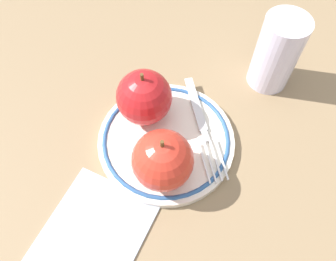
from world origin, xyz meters
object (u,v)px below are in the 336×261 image
object	(u,v)px
napkin_folded	(94,232)
apple_red_whole	(163,160)
drinking_glass	(277,53)
apple_second_whole	(144,97)
fork	(201,123)
plate	(168,140)

from	to	relation	value
napkin_folded	apple_red_whole	bearing A→B (deg)	-44.96
drinking_glass	napkin_folded	size ratio (longest dim) A/B	0.88
apple_red_whole	napkin_folded	xyz separation A→B (m)	(-0.08, 0.08, -0.05)
apple_second_whole	fork	size ratio (longest dim) A/B	0.50
apple_red_whole	apple_second_whole	size ratio (longest dim) A/B	1.00
fork	napkin_folded	size ratio (longest dim) A/B	1.28
apple_second_whole	drinking_glass	size ratio (longest dim) A/B	0.73
fork	napkin_folded	world-z (taller)	fork
apple_second_whole	napkin_folded	world-z (taller)	apple_second_whole
plate	fork	size ratio (longest dim) A/B	1.12
fork	apple_second_whole	bearing A→B (deg)	-114.16
apple_second_whole	napkin_folded	bearing A→B (deg)	164.88
apple_second_whole	fork	xyz separation A→B (m)	(-0.01, -0.08, -0.04)
plate	napkin_folded	xyz separation A→B (m)	(-0.13, 0.08, -0.00)
plate	apple_red_whole	xyz separation A→B (m)	(-0.05, 0.00, 0.05)
apple_red_whole	apple_second_whole	distance (m)	0.10
napkin_folded	apple_second_whole	bearing A→B (deg)	-15.12
apple_second_whole	drinking_glass	bearing A→B (deg)	-64.31
apple_second_whole	plate	bearing A→B (deg)	-137.77
apple_red_whole	fork	size ratio (longest dim) A/B	0.50
plate	drinking_glass	bearing A→B (deg)	-49.44
plate	apple_second_whole	world-z (taller)	apple_second_whole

